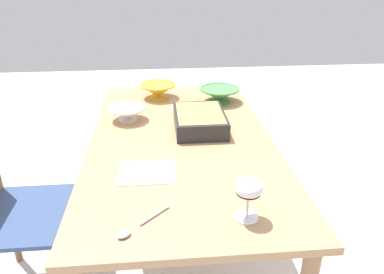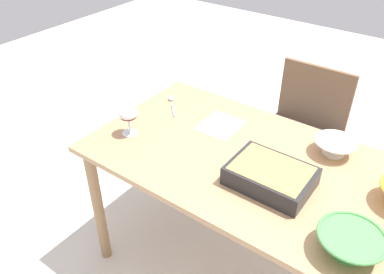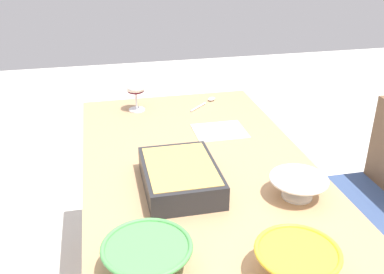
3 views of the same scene
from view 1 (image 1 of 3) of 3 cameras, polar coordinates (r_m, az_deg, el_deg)
name	(u,v)px [view 1 (image 1 of 3)]	position (r m, az deg, el deg)	size (l,w,h in m)	color
ground_plane	(183,264)	(2.09, -1.38, -18.96)	(8.00, 8.00, 0.00)	beige
dining_table	(182,155)	(1.70, -1.60, -2.85)	(1.50, 0.80, 0.75)	tan
chair	(11,210)	(1.84, -26.03, -10.02)	(0.45, 0.43, 0.84)	#334772
wine_glass	(249,190)	(1.11, 8.67, -8.10)	(0.08, 0.08, 0.14)	white
casserole_dish	(200,120)	(1.73, 1.19, 2.69)	(0.32, 0.23, 0.08)	#262628
mixing_bowl	(127,113)	(1.85, -9.89, 3.70)	(0.18, 0.18, 0.07)	white
small_bowl	(158,90)	(2.14, -5.23, 7.20)	(0.20, 0.20, 0.08)	yellow
serving_bowl	(219,94)	(2.08, 4.23, 6.61)	(0.22, 0.22, 0.08)	#4C994C
serving_spoon	(134,228)	(1.12, -8.96, -13.65)	(0.15, 0.16, 0.01)	silver
napkin	(147,172)	(1.39, -6.92, -5.36)	(0.18, 0.21, 0.00)	beige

